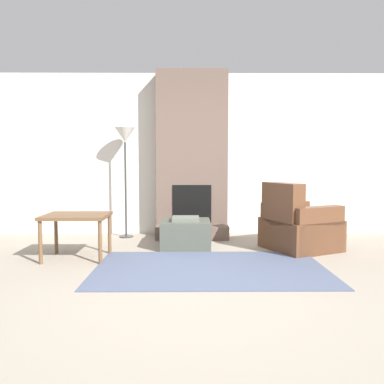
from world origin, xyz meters
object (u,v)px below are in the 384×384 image
at_px(ottoman, 186,233).
at_px(armchair, 297,228).
at_px(side_table, 76,220).
at_px(floor_lamp_left, 125,142).

distance_m(ottoman, armchair, 1.50).
height_order(ottoman, side_table, side_table).
bearing_deg(armchair, ottoman, 59.22).
height_order(armchair, floor_lamp_left, floor_lamp_left).
bearing_deg(side_table, armchair, 8.88).
relative_size(armchair, side_table, 1.42).
bearing_deg(floor_lamp_left, armchair, -19.80).
relative_size(side_table, floor_lamp_left, 0.45).
distance_m(ottoman, side_table, 1.47).
distance_m(ottoman, floor_lamp_left, 1.76).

